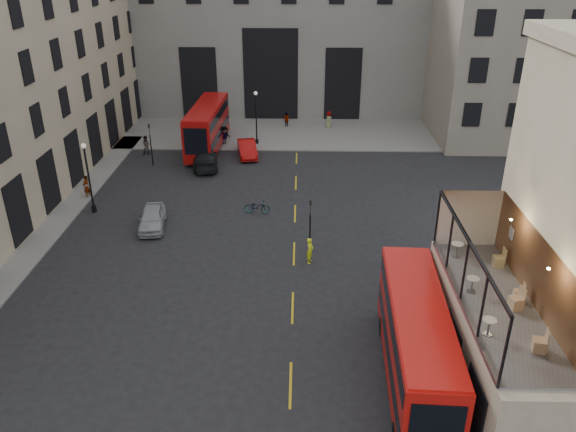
{
  "coord_description": "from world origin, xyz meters",
  "views": [
    {
      "loc": [
        -1.67,
        -19.52,
        17.89
      ],
      "look_at": [
        -2.37,
        11.36,
        3.0
      ],
      "focal_mm": 35.0,
      "sensor_mm": 36.0,
      "label": 1
    }
  ],
  "objects_px": {
    "cafe_table_near": "(489,325)",
    "cyclist": "(310,251)",
    "street_lamp_a": "(90,182)",
    "pedestrian_c": "(287,120)",
    "car_a": "(152,218)",
    "cafe_chair_b": "(519,294)",
    "bus_far": "(207,125)",
    "cafe_table_far": "(457,248)",
    "pedestrian_e": "(86,187)",
    "car_b": "(247,149)",
    "cafe_chair_c": "(516,302)",
    "bicycle": "(257,207)",
    "cafe_chair_d": "(499,261)",
    "traffic_light_near": "(310,220)",
    "cafe_chair_a": "(540,345)",
    "car_c": "(205,158)",
    "traffic_light_far": "(150,139)",
    "pedestrian_b": "(225,136)",
    "cafe_table_mid": "(473,283)",
    "bus_near": "(416,340)",
    "pedestrian_d": "(329,120)",
    "pedestrian_a": "(146,145)"
  },
  "relations": [
    {
      "from": "car_a",
      "to": "cafe_table_far",
      "type": "bearing_deg",
      "value": -41.24
    },
    {
      "from": "car_c",
      "to": "cafe_table_far",
      "type": "height_order",
      "value": "cafe_table_far"
    },
    {
      "from": "street_lamp_a",
      "to": "car_b",
      "type": "distance_m",
      "value": 16.34
    },
    {
      "from": "traffic_light_near",
      "to": "cafe_chair_a",
      "type": "xyz_separation_m",
      "value": [
        8.08,
        -15.06,
        2.46
      ]
    },
    {
      "from": "car_c",
      "to": "cafe_chair_d",
      "type": "xyz_separation_m",
      "value": [
        17.68,
        -24.69,
        4.09
      ]
    },
    {
      "from": "car_b",
      "to": "cafe_table_near",
      "type": "relative_size",
      "value": 6.79
    },
    {
      "from": "bus_far",
      "to": "car_c",
      "type": "relative_size",
      "value": 2.02
    },
    {
      "from": "bicycle",
      "to": "cafe_table_mid",
      "type": "height_order",
      "value": "cafe_table_mid"
    },
    {
      "from": "pedestrian_e",
      "to": "cafe_chair_b",
      "type": "xyz_separation_m",
      "value": [
        25.83,
        -20.22,
        3.91
      ]
    },
    {
      "from": "traffic_light_near",
      "to": "pedestrian_b",
      "type": "relative_size",
      "value": 1.99
    },
    {
      "from": "pedestrian_e",
      "to": "cafe_table_far",
      "type": "bearing_deg",
      "value": 73.14
    },
    {
      "from": "bus_far",
      "to": "pedestrian_c",
      "type": "relative_size",
      "value": 6.76
    },
    {
      "from": "pedestrian_c",
      "to": "pedestrian_e",
      "type": "bearing_deg",
      "value": 16.84
    },
    {
      "from": "car_a",
      "to": "cyclist",
      "type": "relative_size",
      "value": 2.51
    },
    {
      "from": "car_a",
      "to": "car_b",
      "type": "distance_m",
      "value": 15.92
    },
    {
      "from": "car_b",
      "to": "cafe_chair_c",
      "type": "distance_m",
      "value": 34.12
    },
    {
      "from": "cafe_chair_c",
      "to": "cafe_table_far",
      "type": "bearing_deg",
      "value": 107.98
    },
    {
      "from": "bus_far",
      "to": "bicycle",
      "type": "distance_m",
      "value": 15.53
    },
    {
      "from": "cafe_chair_c",
      "to": "pedestrian_c",
      "type": "bearing_deg",
      "value": 104.37
    },
    {
      "from": "street_lamp_a",
      "to": "car_c",
      "type": "xyz_separation_m",
      "value": [
        6.82,
        9.64,
        -1.6
      ]
    },
    {
      "from": "pedestrian_b",
      "to": "cyclist",
      "type": "bearing_deg",
      "value": -111.49
    },
    {
      "from": "pedestrian_d",
      "to": "pedestrian_e",
      "type": "bearing_deg",
      "value": 102.85
    },
    {
      "from": "bus_near",
      "to": "cafe_chair_d",
      "type": "distance_m",
      "value": 5.39
    },
    {
      "from": "street_lamp_a",
      "to": "cyclist",
      "type": "distance_m",
      "value": 17.56
    },
    {
      "from": "bicycle",
      "to": "street_lamp_a",
      "type": "bearing_deg",
      "value": 94.55
    },
    {
      "from": "bicycle",
      "to": "car_c",
      "type": "bearing_deg",
      "value": 33.43
    },
    {
      "from": "pedestrian_b",
      "to": "cafe_table_mid",
      "type": "bearing_deg",
      "value": -106.9
    },
    {
      "from": "cafe_chair_b",
      "to": "cafe_chair_a",
      "type": "bearing_deg",
      "value": -97.14
    },
    {
      "from": "traffic_light_near",
      "to": "car_c",
      "type": "xyz_separation_m",
      "value": [
        -9.18,
        15.64,
        -1.64
      ]
    },
    {
      "from": "bicycle",
      "to": "cafe_chair_a",
      "type": "height_order",
      "value": "cafe_chair_a"
    },
    {
      "from": "car_b",
      "to": "pedestrian_c",
      "type": "relative_size",
      "value": 2.78
    },
    {
      "from": "bus_far",
      "to": "pedestrian_d",
      "type": "xyz_separation_m",
      "value": [
        11.97,
        7.33,
        -1.51
      ]
    },
    {
      "from": "cafe_table_far",
      "to": "cafe_chair_b",
      "type": "distance_m",
      "value": 3.94
    },
    {
      "from": "cyclist",
      "to": "cafe_chair_d",
      "type": "bearing_deg",
      "value": -117.22
    },
    {
      "from": "pedestrian_e",
      "to": "cyclist",
      "type": "bearing_deg",
      "value": 78.88
    },
    {
      "from": "bus_far",
      "to": "cafe_table_far",
      "type": "xyz_separation_m",
      "value": [
        16.36,
        -28.56,
        2.61
      ]
    },
    {
      "from": "pedestrian_b",
      "to": "pedestrian_c",
      "type": "height_order",
      "value": "pedestrian_b"
    },
    {
      "from": "cafe_table_near",
      "to": "cafe_table_mid",
      "type": "height_order",
      "value": "cafe_table_mid"
    },
    {
      "from": "cafe_table_near",
      "to": "cyclist",
      "type": "bearing_deg",
      "value": 116.55
    },
    {
      "from": "car_a",
      "to": "cafe_chair_b",
      "type": "height_order",
      "value": "cafe_chair_b"
    },
    {
      "from": "pedestrian_e",
      "to": "car_a",
      "type": "bearing_deg",
      "value": 69.77
    },
    {
      "from": "traffic_light_near",
      "to": "street_lamp_a",
      "type": "relative_size",
      "value": 0.71
    },
    {
      "from": "cafe_chair_c",
      "to": "cafe_chair_d",
      "type": "distance_m",
      "value": 3.35
    },
    {
      "from": "cafe_chair_d",
      "to": "cafe_chair_c",
      "type": "bearing_deg",
      "value": -95.91
    },
    {
      "from": "street_lamp_a",
      "to": "pedestrian_c",
      "type": "height_order",
      "value": "street_lamp_a"
    },
    {
      "from": "pedestrian_b",
      "to": "pedestrian_a",
      "type": "bearing_deg",
      "value": 161.08
    },
    {
      "from": "car_a",
      "to": "cafe_table_near",
      "type": "xyz_separation_m",
      "value": [
        17.51,
        -17.65,
        4.32
      ]
    },
    {
      "from": "cafe_chair_d",
      "to": "cafe_table_near",
      "type": "bearing_deg",
      "value": -111.36
    },
    {
      "from": "pedestrian_b",
      "to": "street_lamp_a",
      "type": "bearing_deg",
      "value": -157.76
    },
    {
      "from": "car_c",
      "to": "traffic_light_far",
      "type": "bearing_deg",
      "value": -14.9
    }
  ]
}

